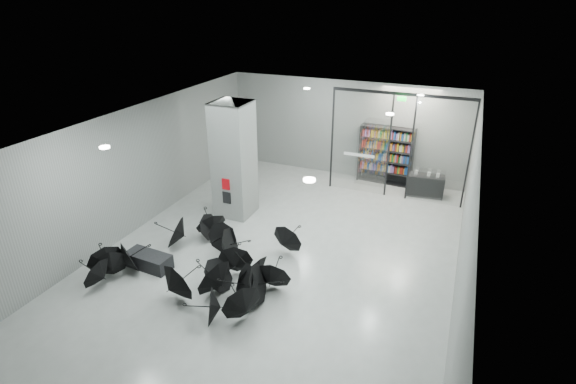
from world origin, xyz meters
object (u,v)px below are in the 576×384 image
at_px(bench, 149,260).
at_px(umbrella_cluster, 208,270).
at_px(shop_counter, 425,185).
at_px(bookshelf, 386,155).
at_px(column, 234,160).

bearing_deg(bench, umbrella_cluster, 7.33).
bearing_deg(shop_counter, umbrella_cluster, -126.96).
bearing_deg(bookshelf, shop_counter, -18.27).
bearing_deg(shop_counter, column, -151.94).
relative_size(bench, umbrella_cluster, 0.24).
relative_size(bookshelf, shop_counter, 1.69).
height_order(column, bench, column).
bearing_deg(shop_counter, bookshelf, 151.42).
xyz_separation_m(bookshelf, shop_counter, (1.70, -0.72, -0.76)).
height_order(column, bookshelf, column).
relative_size(bench, bookshelf, 0.57).
height_order(shop_counter, umbrella_cluster, umbrella_cluster).
height_order(column, shop_counter, column).
distance_m(column, shop_counter, 7.41).
bearing_deg(bookshelf, column, -127.70).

